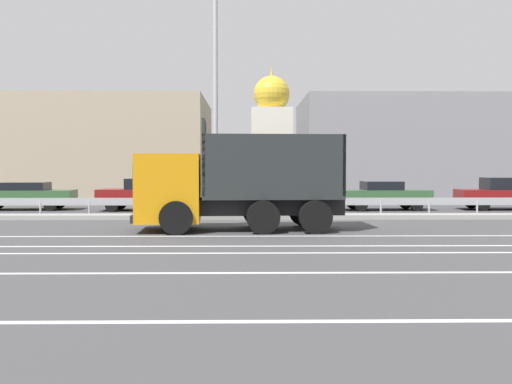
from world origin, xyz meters
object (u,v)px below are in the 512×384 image
object	(u,v)px
street_lamp_1	(215,73)
parked_car_5	(384,195)
median_road_sign	(152,191)
dump_truck	(214,191)
parked_car_6	(508,194)
parked_car_2	(24,195)
church_tower	(271,135)
parked_car_3	(144,195)
parked_car_4	(257,197)

from	to	relation	value
street_lamp_1	parked_car_5	world-z (taller)	street_lamp_1
median_road_sign	dump_truck	bearing A→B (deg)	-58.71
dump_truck	parked_car_6	size ratio (longest dim) A/B	1.39
parked_car_6	parked_car_2	bearing A→B (deg)	-88.37
parked_car_5	church_tower	bearing A→B (deg)	-173.45
dump_truck	street_lamp_1	size ratio (longest dim) A/B	0.65
median_road_sign	church_tower	bearing A→B (deg)	78.49
dump_truck	parked_car_3	distance (m)	10.00
median_road_sign	parked_car_6	distance (m)	17.41
parked_car_2	parked_car_4	world-z (taller)	parked_car_2
parked_car_2	dump_truck	bearing A→B (deg)	-138.19
street_lamp_1	parked_car_2	distance (m)	12.26
parked_car_3	parked_car_4	world-z (taller)	parked_car_3
parked_car_3	church_tower	size ratio (longest dim) A/B	0.38
parked_car_4	parked_car_6	xyz separation A→B (m)	(12.35, 0.17, 0.12)
median_road_sign	street_lamp_1	bearing A→B (deg)	-4.51
parked_car_4	parked_car_5	distance (m)	6.18
parked_car_2	parked_car_5	distance (m)	17.60
parked_car_4	parked_car_6	world-z (taller)	parked_car_6
parked_car_4	parked_car_3	bearing A→B (deg)	-91.68
median_road_sign	parked_car_3	xyz separation A→B (m)	(-1.16, 4.73, -0.36)
median_road_sign	parked_car_2	xyz separation A→B (m)	(-7.13, 5.32, -0.43)
dump_truck	street_lamp_1	bearing A→B (deg)	-0.90
parked_car_2	church_tower	world-z (taller)	church_tower
median_road_sign	church_tower	size ratio (longest dim) A/B	0.19
parked_car_5	church_tower	xyz separation A→B (m)	(-4.47, 24.55, 4.27)
dump_truck	church_tower	world-z (taller)	church_tower
parked_car_2	church_tower	bearing A→B (deg)	-31.88
median_road_sign	parked_car_5	world-z (taller)	median_road_sign
dump_truck	parked_car_4	size ratio (longest dim) A/B	1.45
parked_car_5	church_tower	size ratio (longest dim) A/B	0.40
street_lamp_1	church_tower	size ratio (longest dim) A/B	0.95
median_road_sign	parked_car_3	bearing A→B (deg)	103.81
parked_car_2	parked_car_6	world-z (taller)	parked_car_6
median_road_sign	parked_car_3	distance (m)	4.89
dump_truck	median_road_sign	world-z (taller)	dump_truck
parked_car_3	parked_car_5	distance (m)	11.64
median_road_sign	parked_car_3	world-z (taller)	median_road_sign
parked_car_6	parked_car_5	bearing A→B (deg)	-85.98
street_lamp_1	median_road_sign	bearing A→B (deg)	175.49
street_lamp_1	parked_car_2	xyz separation A→B (m)	(-9.69, 5.52, -5.10)
median_road_sign	parked_car_6	bearing A→B (deg)	17.05
dump_truck	parked_car_6	world-z (taller)	dump_truck
dump_truck	church_tower	distance (m)	34.29
parked_car_3	parked_car_6	distance (m)	17.81
dump_truck	church_tower	bearing A→B (deg)	-8.54
median_road_sign	parked_car_3	size ratio (longest dim) A/B	0.50
parked_car_6	church_tower	distance (m)	26.91
street_lamp_1	parked_car_5	distance (m)	10.70
street_lamp_1	parked_car_3	bearing A→B (deg)	127.03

